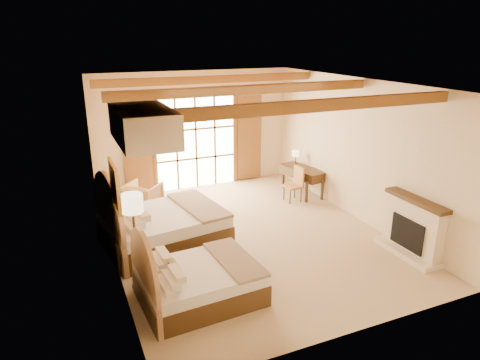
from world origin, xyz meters
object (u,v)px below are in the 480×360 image
bed_near (192,281)px  nightstand (131,252)px  bed_far (156,225)px  armchair (143,198)px  desk (302,180)px

bed_near → nightstand: (-0.71, 1.46, -0.06)m
bed_far → armchair: (0.11, 1.92, -0.10)m
armchair → desk: (4.19, -0.43, 0.02)m
nightstand → armchair: bearing=76.1°
bed_near → armchair: 4.03m
bed_near → bed_far: 2.11m
bed_far → desk: bed_far is taller
bed_near → nightstand: 1.62m
desk → bed_far: bearing=-172.6°
nightstand → desk: size_ratio=0.44×
nightstand → desk: 5.37m
bed_far → armchair: bed_far is taller
bed_far → armchair: 1.93m
nightstand → desk: bearing=25.5°
bed_far → nightstand: (-0.62, -0.65, -0.14)m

